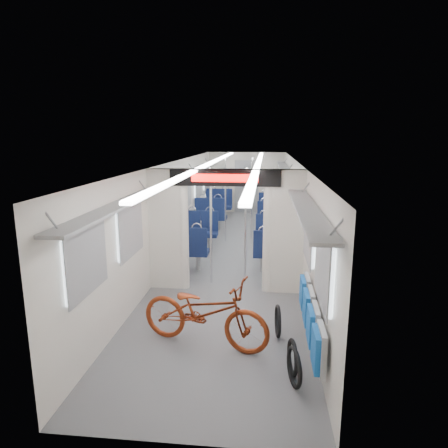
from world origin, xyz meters
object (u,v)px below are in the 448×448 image
object	(u,v)px
stanchion_near_right	(245,227)
stanchion_near_left	(211,227)
bicycle	(204,312)
seat_bay_near_left	(194,237)
stanchion_far_left	(225,201)
bike_hoop_c	(278,323)
stanchion_far_right	(252,199)
bike_hoop_a	(294,369)
seat_bay_near_right	(273,240)
seat_bay_far_left	(215,207)
seat_bay_far_right	(271,210)
bike_hoop_b	(292,359)
flip_bench	(311,316)

from	to	relation	value
stanchion_near_right	stanchion_near_left	bearing A→B (deg)	-178.58
bicycle	seat_bay_near_left	bearing A→B (deg)	27.59
stanchion_far_left	bike_hoop_c	bearing A→B (deg)	-76.23
stanchion_far_right	stanchion_near_left	bearing A→B (deg)	-100.30
bike_hoop_a	stanchion_far_left	distance (m)	6.76
seat_bay_near_left	seat_bay_near_right	bearing A→B (deg)	-0.59
bike_hoop_c	seat_bay_far_left	world-z (taller)	seat_bay_far_left
seat_bay_far_right	stanchion_near_left	distance (m)	5.62
seat_bay_near_left	stanchion_far_right	size ratio (longest dim) A/B	0.90
stanchion_near_left	stanchion_far_right	xyz separation A→B (m)	(0.66, 3.64, 0.00)
bicycle	bike_hoop_a	size ratio (longest dim) A/B	3.85
stanchion_near_left	stanchion_near_right	bearing A→B (deg)	1.42
bike_hoop_b	seat_bay_far_right	bearing A→B (deg)	91.15
bike_hoop_c	seat_bay_far_left	bearing A→B (deg)	103.99
bicycle	bike_hoop_a	world-z (taller)	bicycle
bike_hoop_a	seat_bay_near_left	bearing A→B (deg)	112.85
bike_hoop_c	stanchion_far_left	world-z (taller)	stanchion_far_left
seat_bay_near_left	seat_bay_far_left	distance (m)	3.91
seat_bay_far_left	stanchion_near_left	distance (m)	5.54
seat_bay_near_left	stanchion_near_right	xyz separation A→B (m)	(1.29, -1.55, 0.61)
seat_bay_far_right	flip_bench	bearing A→B (deg)	-87.03
bike_hoop_c	seat_bay_near_right	size ratio (longest dim) A/B	0.25
bicycle	stanchion_far_left	bearing A→B (deg)	18.35
seat_bay_near_left	stanchion_far_left	xyz separation A→B (m)	(0.57, 1.69, 0.61)
bicycle	bike_hoop_c	size ratio (longest dim) A/B	3.90
seat_bay_near_right	seat_bay_far_left	world-z (taller)	seat_bay_far_left
seat_bay_near_right	stanchion_far_right	size ratio (longest dim) A/B	0.83
bike_hoop_c	stanchion_near_right	world-z (taller)	stanchion_near_right
bike_hoop_b	stanchion_far_left	distance (m)	6.53
flip_bench	seat_bay_far_right	world-z (taller)	seat_bay_far_right
seat_bay_near_left	bike_hoop_a	bearing A→B (deg)	-67.15
seat_bay_near_left	seat_bay_near_right	xyz separation A→B (m)	(1.87, -0.02, -0.02)
stanchion_near_left	seat_bay_near_right	bearing A→B (deg)	51.09
stanchion_far_right	seat_bay_far_left	bearing A→B (deg)	124.94
stanchion_near_left	seat_bay_far_right	bearing A→B (deg)	77.08
bike_hoop_c	bike_hoop_b	bearing A→B (deg)	-80.77
bicycle	stanchion_near_left	bearing A→B (deg)	21.08
seat_bay_near_left	stanchion_near_left	bearing A→B (deg)	-68.40
flip_bench	stanchion_near_right	bearing A→B (deg)	110.77
flip_bench	bike_hoop_b	bearing A→B (deg)	-120.00
bike_hoop_b	stanchion_near_right	bearing A→B (deg)	103.75
flip_bench	seat_bay_far_left	size ratio (longest dim) A/B	0.91
bike_hoop_c	stanchion_far_left	size ratio (longest dim) A/B	0.21
stanchion_near_right	bike_hoop_b	bearing A→B (deg)	-76.25
seat_bay_near_right	seat_bay_far_right	bearing A→B (deg)	90.00
stanchion_far_right	seat_bay_near_left	bearing A→B (deg)	-121.75
flip_bench	seat_bay_far_right	distance (m)	8.07
bike_hoop_a	stanchion_far_right	world-z (taller)	stanchion_far_right
bicycle	seat_bay_near_left	xyz separation A→B (m)	(-0.86, 4.01, 0.05)
bike_hoop_c	bike_hoop_a	bearing A→B (deg)	-82.44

